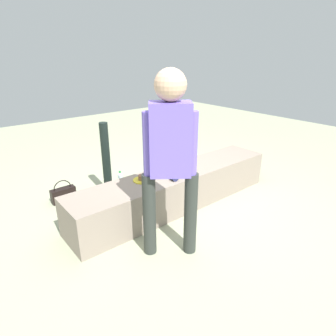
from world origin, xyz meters
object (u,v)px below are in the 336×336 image
at_px(child_seated, 168,158).
at_px(water_bottle_far_side, 204,169).
at_px(cake_plate, 143,179).
at_px(party_cup_red, 187,175).
at_px(gift_bag, 165,155).
at_px(water_bottle_near_gift, 120,179).
at_px(adult_standing, 170,152).
at_px(handbag_black_leather, 63,194).

bearing_deg(child_seated, water_bottle_far_side, 22.66).
relative_size(child_seated, cake_plate, 2.16).
distance_m(water_bottle_far_side, party_cup_red, 0.34).
height_order(gift_bag, party_cup_red, gift_bag).
bearing_deg(water_bottle_near_gift, child_seated, -82.08).
bearing_deg(cake_plate, gift_bag, 42.81).
height_order(water_bottle_near_gift, water_bottle_far_side, water_bottle_near_gift).
distance_m(child_seated, adult_standing, 0.92).
bearing_deg(party_cup_red, adult_standing, -138.28).
relative_size(child_seated, adult_standing, 0.28).
bearing_deg(handbag_black_leather, gift_bag, 7.34).
height_order(cake_plate, party_cup_red, cake_plate).
height_order(gift_bag, handbag_black_leather, gift_bag).
bearing_deg(cake_plate, water_bottle_far_side, 16.45).
relative_size(cake_plate, water_bottle_far_side, 1.19).
height_order(cake_plate, handbag_black_leather, cake_plate).
relative_size(adult_standing, water_bottle_near_gift, 7.31).
xyz_separation_m(water_bottle_far_side, handbag_black_leather, (-2.10, 0.52, 0.01)).
relative_size(gift_bag, water_bottle_far_side, 1.74).
bearing_deg(water_bottle_near_gift, cake_plate, -103.01).
bearing_deg(cake_plate, water_bottle_near_gift, 76.99).
height_order(adult_standing, water_bottle_near_gift, adult_standing).
relative_size(party_cup_red, handbag_black_leather, 0.30).
bearing_deg(cake_plate, handbag_black_leather, 122.35).
distance_m(gift_bag, party_cup_red, 0.74).
xyz_separation_m(cake_plate, party_cup_red, (1.16, 0.48, -0.43)).
xyz_separation_m(gift_bag, handbag_black_leather, (-1.91, -0.25, -0.05)).
relative_size(water_bottle_near_gift, handbag_black_leather, 0.76).
height_order(child_seated, water_bottle_far_side, child_seated).
bearing_deg(gift_bag, child_seated, -127.76).
xyz_separation_m(adult_standing, gift_bag, (1.49, 1.92, -0.89)).
distance_m(child_seated, handbag_black_leather, 1.49).
bearing_deg(cake_plate, adult_standing, -104.52).
xyz_separation_m(cake_plate, handbag_black_leather, (-0.61, 0.96, -0.38)).
distance_m(child_seated, gift_bag, 1.67).
distance_m(cake_plate, handbag_black_leather, 1.20).
bearing_deg(handbag_black_leather, water_bottle_far_side, -13.88).
bearing_deg(party_cup_red, water_bottle_near_gift, 157.05).
bearing_deg(gift_bag, handbag_black_leather, -172.66).
bearing_deg(adult_standing, gift_bag, 52.23).
xyz_separation_m(adult_standing, cake_plate, (0.18, 0.71, -0.55)).
distance_m(water_bottle_near_gift, handbag_black_leather, 0.82).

